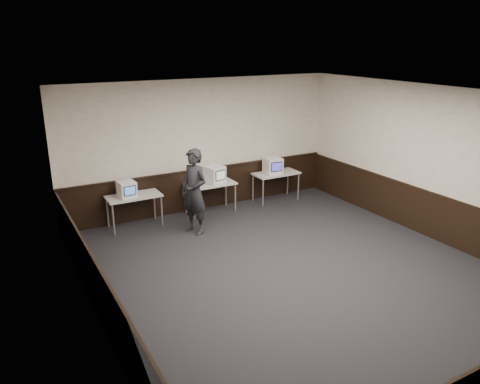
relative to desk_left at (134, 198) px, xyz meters
name	(u,v)px	position (x,y,z in m)	size (l,w,h in m)	color
floor	(296,273)	(1.90, -3.60, -0.68)	(8.00, 8.00, 0.00)	black
ceiling	(304,96)	(1.90, -3.60, 2.52)	(8.00, 8.00, 0.00)	white
back_wall	(203,146)	(1.90, 0.40, 0.92)	(7.00, 7.00, 0.00)	beige
left_wall	(93,228)	(-1.60, -3.60, 0.92)	(8.00, 8.00, 0.00)	beige
right_wall	(438,165)	(5.40, -3.60, 0.92)	(8.00, 8.00, 0.00)	beige
wainscot_back	(204,189)	(1.90, 0.38, -0.18)	(6.98, 0.04, 1.00)	black
wainscot_left	(102,298)	(-1.58, -3.60, -0.18)	(0.04, 7.98, 1.00)	black
wainscot_right	(430,214)	(5.38, -3.60, -0.18)	(0.04, 7.98, 1.00)	black
wainscot_rail	(204,169)	(1.90, 0.36, 0.34)	(6.98, 0.06, 0.04)	black
desk_left	(134,198)	(0.00, 0.00, 0.00)	(1.20, 0.60, 0.75)	beige
desk_center	(210,186)	(1.90, 0.00, 0.00)	(1.20, 0.60, 0.75)	beige
desk_right	(276,175)	(3.80, 0.00, 0.00)	(1.20, 0.60, 0.75)	beige
emac_left	(127,189)	(-0.15, -0.05, 0.25)	(0.39, 0.41, 0.36)	white
emac_center	(215,174)	(2.02, 0.01, 0.28)	(0.50, 0.52, 0.41)	white
emac_right	(273,166)	(3.69, 0.00, 0.28)	(0.46, 0.49, 0.42)	white
person	(194,192)	(1.06, -0.95, 0.26)	(0.69, 0.45, 1.88)	black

